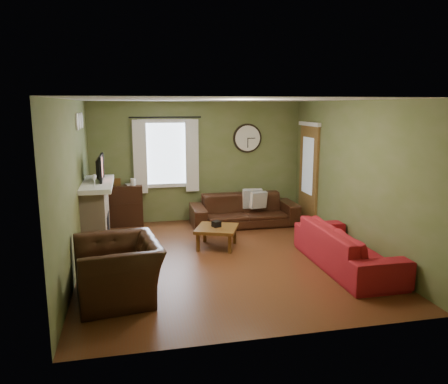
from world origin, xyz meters
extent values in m
cube|color=#522A15|center=(0.00, 0.00, 0.00)|extent=(4.60, 5.20, 0.00)
cube|color=white|center=(0.00, 0.00, 2.60)|extent=(4.60, 5.20, 0.00)
cube|color=#5E693A|center=(-2.30, 0.00, 1.30)|extent=(0.00, 5.20, 2.60)
cube|color=#5E693A|center=(2.30, 0.00, 1.30)|extent=(0.00, 5.20, 2.60)
cube|color=#5E693A|center=(0.00, 2.60, 1.30)|extent=(4.60, 0.00, 2.60)
cube|color=#5E693A|center=(0.00, -2.60, 1.30)|extent=(4.60, 0.00, 2.60)
cube|color=tan|center=(-2.10, 1.15, 0.55)|extent=(0.40, 1.40, 1.10)
cube|color=black|center=(-1.91, 1.15, 0.30)|extent=(0.04, 0.60, 0.55)
cube|color=white|center=(-2.07, 1.15, 1.14)|extent=(0.58, 1.60, 0.08)
imported|color=black|center=(-2.05, 1.30, 1.35)|extent=(0.08, 0.60, 0.35)
cube|color=#994C3F|center=(-1.97, 1.30, 1.41)|extent=(0.02, 0.62, 0.36)
cylinder|color=white|center=(-2.28, 0.80, 2.25)|extent=(0.28, 0.28, 0.03)
cylinder|color=white|center=(-2.28, 1.15, 2.25)|extent=(0.28, 0.28, 0.03)
cylinder|color=white|center=(-2.28, 1.50, 2.25)|extent=(0.28, 0.28, 0.03)
cylinder|color=black|center=(-0.70, 2.48, 2.27)|extent=(0.03, 0.03, 1.50)
cube|color=silver|center=(-1.25, 2.48, 1.45)|extent=(0.28, 0.04, 1.55)
cube|color=silver|center=(-0.15, 2.48, 1.45)|extent=(0.28, 0.04, 1.55)
cube|color=brown|center=(2.27, 1.85, 1.05)|extent=(0.05, 0.90, 2.10)
imported|color=#593614|center=(-1.57, 2.49, 0.96)|extent=(0.23, 0.28, 0.02)
imported|color=black|center=(0.87, 1.93, 0.33)|extent=(2.24, 0.88, 0.66)
cube|color=#A3A09C|center=(1.16, 1.85, 0.55)|extent=(0.36, 0.16, 0.35)
cube|color=#A3A09C|center=(1.07, 2.02, 0.55)|extent=(0.42, 0.15, 0.41)
imported|color=maroon|center=(1.81, -0.80, 0.33)|extent=(0.88, 2.24, 0.65)
imported|color=black|center=(-1.67, -1.19, 0.39)|extent=(1.22, 1.35, 0.78)
cube|color=black|center=(0.01, 0.62, 0.40)|extent=(0.17, 0.17, 0.10)
camera|label=1|loc=(-1.46, -6.79, 2.52)|focal=35.00mm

